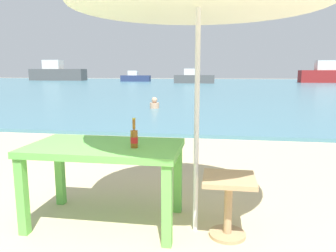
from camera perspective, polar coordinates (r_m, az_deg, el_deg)
name	(u,v)px	position (r m, az deg, el deg)	size (l,w,h in m)	color
sea_water	(215,85)	(31.83, 8.22, 7.10)	(120.00, 50.00, 0.08)	teal
picnic_table_green	(105,156)	(3.07, -11.06, -5.24)	(1.40, 0.80, 0.76)	#60B24C
beer_bottle_amber	(134,137)	(2.86, -5.99, -1.99)	(0.07, 0.07, 0.26)	brown
side_table_wood	(228,198)	(2.90, 10.61, -12.32)	(0.44, 0.44, 0.54)	tan
swimmer_person	(155,104)	(11.84, -2.39, 3.91)	(0.34, 0.34, 0.41)	tan
boat_tanker	(135,78)	(42.18, -5.80, 8.49)	(3.77, 1.03, 1.37)	navy
boat_ferry	(57,73)	(49.46, -18.94, 8.81)	(7.88, 2.15, 2.86)	#4C4C4C
boat_barge	(194,78)	(36.13, 4.55, 8.44)	(4.39, 1.20, 1.60)	#4C4C4C
boat_cargo_ship	(330,75)	(42.24, 26.70, 8.09)	(6.96, 1.90, 2.53)	maroon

